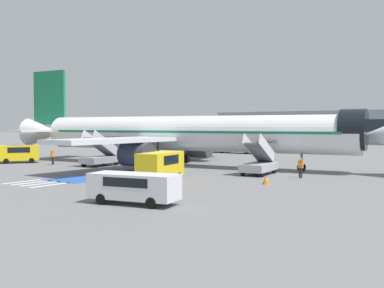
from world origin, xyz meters
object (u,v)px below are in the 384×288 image
(fuel_tanker, at_px, (229,142))
(service_van_0, at_px, (19,152))
(boarding_stairs_aft, at_px, (101,157))
(traffic_cone_0, at_px, (266,180))
(service_van_2, at_px, (160,164))
(terminal_building, at_px, (369,127))
(service_van_1, at_px, (134,185))
(ground_crew_1, at_px, (301,166))
(baggage_cart, at_px, (156,168))
(airliner, at_px, (180,134))
(boarding_stairs_forward, at_px, (259,164))
(ground_crew_0, at_px, (53,156))

(fuel_tanker, distance_m, service_van_0, 33.68)
(boarding_stairs_aft, xyz_separation_m, traffic_cone_0, (22.24, -3.50, -0.67))
(service_van_2, distance_m, traffic_cone_0, 8.61)
(fuel_tanker, xyz_separation_m, terminal_building, (8.95, 52.82, 2.39))
(service_van_1, bearing_deg, boarding_stairs_aft, -141.10)
(boarding_stairs_aft, height_order, ground_crew_1, boarding_stairs_aft)
(baggage_cart, height_order, traffic_cone_0, baggage_cart)
(ground_crew_1, bearing_deg, traffic_cone_0, 84.90)
(airliner, distance_m, service_van_2, 14.44)
(service_van_1, bearing_deg, terminal_building, 174.20)
(boarding_stairs_aft, xyz_separation_m, baggage_cart, (8.43, -0.35, -0.74))
(boarding_stairs_forward, relative_size, ground_crew_0, 3.01)
(service_van_2, bearing_deg, traffic_cone_0, 10.83)
(service_van_2, bearing_deg, service_van_0, 159.54)
(boarding_stairs_aft, xyz_separation_m, service_van_1, (19.91, -15.94, 0.09))
(boarding_stairs_aft, bearing_deg, service_van_2, -32.89)
(service_van_1, xyz_separation_m, baggage_cart, (-11.48, 15.59, -0.84))
(airliner, height_order, boarding_stairs_forward, airliner)
(fuel_tanker, bearing_deg, boarding_stairs_forward, 33.12)
(service_van_2, bearing_deg, baggage_cart, 120.52)
(airliner, relative_size, baggage_cart, 16.47)
(service_van_1, height_order, terminal_building, terminal_building)
(traffic_cone_0, bearing_deg, terminal_building, 99.10)
(service_van_1, distance_m, traffic_cone_0, 12.68)
(boarding_stairs_forward, bearing_deg, service_van_2, -122.07)
(ground_crew_0, xyz_separation_m, terminal_building, (14.35, 83.81, 3.08))
(service_van_1, relative_size, service_van_2, 1.07)
(service_van_0, bearing_deg, baggage_cart, -139.18)
(boarding_stairs_aft, xyz_separation_m, terminal_building, (8.60, 81.69, 3.13))
(boarding_stairs_aft, height_order, service_van_1, boarding_stairs_aft)
(service_van_2, bearing_deg, service_van_1, -70.79)
(service_van_1, xyz_separation_m, traffic_cone_0, (2.33, 12.44, -0.76))
(boarding_stairs_aft, relative_size, service_van_2, 1.04)
(service_van_0, bearing_deg, traffic_cone_0, -147.87)
(boarding_stairs_aft, xyz_separation_m, fuel_tanker, (-0.35, 28.87, 0.73))
(airliner, relative_size, service_van_1, 8.56)
(service_van_1, bearing_deg, service_van_0, -125.00)
(ground_crew_1, height_order, traffic_cone_0, ground_crew_1)
(fuel_tanker, relative_size, terminal_building, 0.12)
(service_van_0, xyz_separation_m, baggage_cart, (19.47, 2.71, -1.02))
(traffic_cone_0, bearing_deg, ground_crew_0, 177.17)
(service_van_0, xyz_separation_m, ground_crew_1, (33.87, 5.11, -0.26))
(boarding_stairs_aft, xyz_separation_m, service_van_0, (-11.04, -3.06, 0.28))
(baggage_cart, bearing_deg, ground_crew_0, -67.78)
(boarding_stairs_aft, bearing_deg, boarding_stairs_forward, 0.00)
(boarding_stairs_forward, bearing_deg, ground_crew_1, -12.97)
(ground_crew_1, bearing_deg, service_van_1, 81.73)
(fuel_tanker, height_order, service_van_1, fuel_tanker)
(baggage_cart, bearing_deg, airliner, -152.44)
(ground_crew_1, bearing_deg, ground_crew_0, 9.25)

